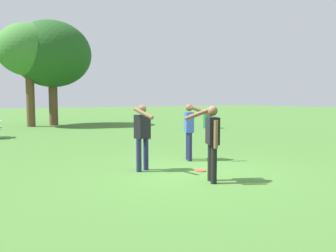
# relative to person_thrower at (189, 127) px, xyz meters

# --- Properties ---
(ground_plane) EXTENTS (120.00, 120.00, 0.00)m
(ground_plane) POSITION_rel_person_thrower_xyz_m (-0.98, -1.45, -0.96)
(ground_plane) COLOR #447530
(person_thrower) EXTENTS (0.60, 0.79, 1.64)m
(person_thrower) POSITION_rel_person_thrower_xyz_m (0.00, 0.00, 0.00)
(person_thrower) COLOR #1E234C
(person_thrower) RESTS_ON ground
(person_catcher) EXTENTS (0.60, 0.79, 1.64)m
(person_catcher) POSITION_rel_person_thrower_xyz_m (-1.05, -2.33, 0.00)
(person_catcher) COLOR black
(person_catcher) RESTS_ON ground
(person_bystander) EXTENTS (0.58, 0.80, 1.64)m
(person_bystander) POSITION_rel_person_thrower_xyz_m (-1.81, -0.58, 0.00)
(person_bystander) COLOR #1E234C
(person_bystander) RESTS_ON ground
(frisbee) EXTENTS (0.28, 0.28, 0.03)m
(frisbee) POSITION_rel_person_thrower_xyz_m (-0.60, -1.33, -0.95)
(frisbee) COLOR #E04733
(frisbee) RESTS_ON ground
(trash_can_beside_table) EXTENTS (0.59, 0.59, 0.96)m
(trash_can_beside_table) POSITION_rel_person_thrower_xyz_m (6.93, 7.98, -0.48)
(trash_can_beside_table) COLOR #1E663D
(trash_can_beside_table) RESTS_ON ground
(tree_broad_center) EXTENTS (3.88, 3.88, 6.50)m
(tree_broad_center) POSITION_rel_person_thrower_xyz_m (-2.01, 14.76, 3.83)
(tree_broad_center) COLOR brown
(tree_broad_center) RESTS_ON ground
(tree_far_right) EXTENTS (5.09, 5.09, 6.88)m
(tree_far_right) POSITION_rel_person_thrower_xyz_m (-0.55, 15.03, 3.72)
(tree_far_right) COLOR brown
(tree_far_right) RESTS_ON ground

